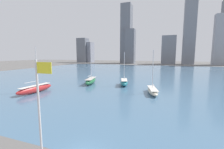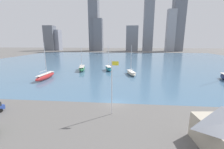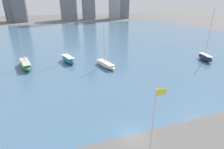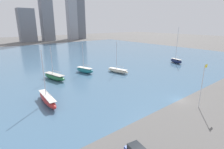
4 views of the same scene
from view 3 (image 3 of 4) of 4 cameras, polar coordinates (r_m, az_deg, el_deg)
ground_plane at (r=26.49m, az=6.88°, el=-18.93°), size 500.00×500.00×0.00m
harbor_water at (r=89.77m, az=-12.89°, el=11.02°), size 180.00×140.00×0.00m
flag_pole at (r=19.87m, az=13.28°, el=-15.81°), size 1.24×0.14×9.79m
sailboat_navy at (r=62.91m, az=28.14°, el=4.99°), size 3.71×7.00×16.02m
sailboat_cream at (r=50.17m, az=-2.10°, el=3.34°), size 4.39×9.31×11.39m
sailboat_green at (r=55.10m, az=-26.40°, el=2.96°), size 4.84×10.54×10.89m
sailboat_teal at (r=55.54m, az=-14.15°, el=4.87°), size 4.47×8.11×11.01m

